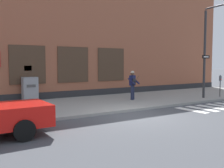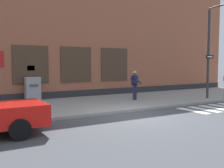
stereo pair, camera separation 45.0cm
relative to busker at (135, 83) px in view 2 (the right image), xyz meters
The scene contains 6 objects.
ground_plane 4.64m from the busker, 123.61° to the right, with size 160.00×160.00×0.00m, color #424449.
sidewalk 2.72m from the busker, behind, with size 28.00×5.72×0.12m.
building_backdrop 6.69m from the busker, 115.96° to the left, with size 28.00×4.06×9.27m.
busker is the anchor object (origin of this frame).
traffic_light 5.83m from the busker, 32.13° to the right, with size 0.72×2.95×5.67m.
utility_box 6.04m from the busker, 153.68° to the left, with size 0.85×0.58×1.40m.
Camera 2 is at (-6.53, -9.08, 2.32)m, focal length 42.00 mm.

